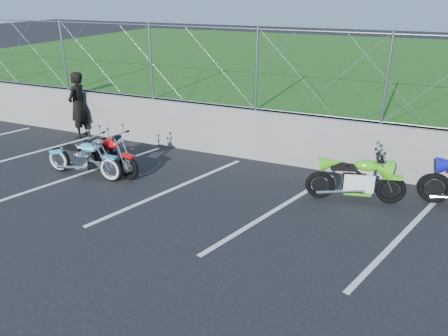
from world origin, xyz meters
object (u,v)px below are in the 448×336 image
at_px(cruiser_turquoise, 85,160).
at_px(person_standing, 78,105).
at_px(naked_orange, 108,155).
at_px(sportbike_green, 357,181).

bearing_deg(cruiser_turquoise, person_standing, 132.13).
xyz_separation_m(naked_orange, person_standing, (-2.48, 1.92, 0.52)).
xyz_separation_m(cruiser_turquoise, sportbike_green, (6.02, 1.23, 0.03)).
distance_m(cruiser_turquoise, sportbike_green, 6.14).
distance_m(naked_orange, sportbike_green, 5.73).
relative_size(cruiser_turquoise, naked_orange, 1.03).
xyz_separation_m(sportbike_green, person_standing, (-8.14, 1.09, 0.52)).
distance_m(naked_orange, person_standing, 3.18).
bearing_deg(cruiser_turquoise, sportbike_green, 11.17).
bearing_deg(naked_orange, sportbike_green, 21.39).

